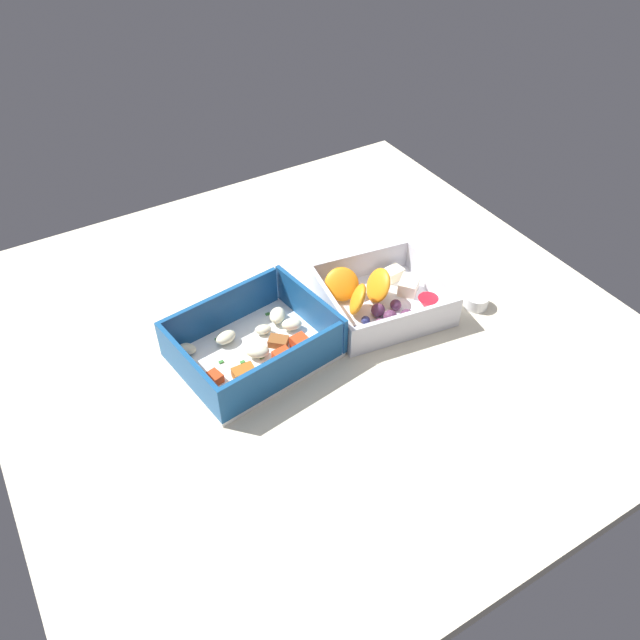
{
  "coord_description": "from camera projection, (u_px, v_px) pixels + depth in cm",
  "views": [
    {
      "loc": [
        31.04,
        53.71,
        59.6
      ],
      "look_at": [
        -0.61,
        0.86,
        4.0
      ],
      "focal_mm": 35.59,
      "sensor_mm": 36.0,
      "label": 1
    }
  ],
  "objects": [
    {
      "name": "pasta_container",
      "position": [
        255.0,
        346.0,
        0.8
      ],
      "size": [
        20.23,
        16.79,
        5.98
      ],
      "rotation": [
        0.0,
        0.0,
        0.14
      ],
      "color": "white",
      "rests_on": "table_surface"
    },
    {
      "name": "fruit_bowl",
      "position": [
        381.0,
        298.0,
        0.87
      ],
      "size": [
        17.98,
        16.85,
        5.63
      ],
      "rotation": [
        0.0,
        0.0,
        -0.15
      ],
      "color": "white",
      "rests_on": "table_surface"
    },
    {
      "name": "paper_cup_liner",
      "position": [
        476.0,
        301.0,
        0.87
      ],
      "size": [
        3.26,
        3.26,
        1.82
      ],
      "primitive_type": "cylinder",
      "color": "white",
      "rests_on": "table_surface"
    },
    {
      "name": "table_surface",
      "position": [
        313.0,
        334.0,
        0.85
      ],
      "size": [
        80.0,
        80.0,
        2.0
      ],
      "primitive_type": "cube",
      "color": "beige",
      "rests_on": "ground"
    }
  ]
}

